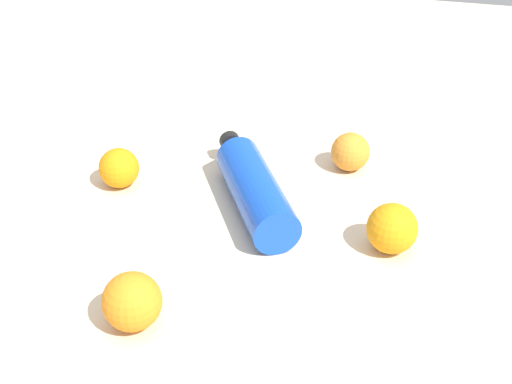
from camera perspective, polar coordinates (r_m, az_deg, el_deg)
ground_plane at (r=1.13m, az=0.70°, el=-2.65°), size 2.40×2.40×0.00m
water_bottle at (r=1.15m, az=-0.32°, el=0.61°), size 0.20×0.29×0.08m
orange_0 at (r=1.26m, az=7.67°, el=3.25°), size 0.07×0.07×0.07m
orange_1 at (r=0.94m, az=-10.04°, el=-8.75°), size 0.08×0.08×0.08m
orange_2 at (r=1.07m, az=10.99°, el=-2.93°), size 0.08×0.08×0.08m
orange_3 at (r=1.23m, az=-11.07°, el=1.92°), size 0.07×0.07×0.07m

